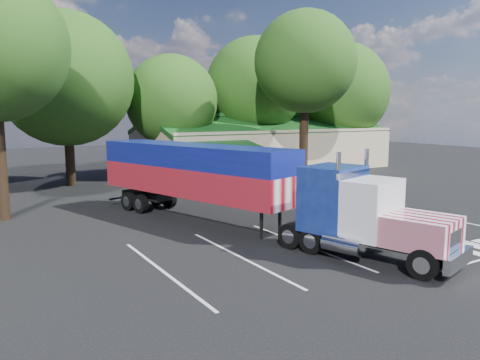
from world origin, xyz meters
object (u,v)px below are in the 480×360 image
silver_sedan (241,174)px  semi_truck (229,180)px  bicycle (291,195)px  woman (381,211)px

silver_sedan → semi_truck: bearing=135.4°
bicycle → silver_sedan: (1.34, 8.29, 0.33)m
bicycle → silver_sedan: 8.40m
semi_truck → silver_sedan: semi_truck is taller
semi_truck → bicycle: semi_truck is taller
semi_truck → woman: size_ratio=10.14×
woman → bicycle: woman is taller
woman → silver_sedan: (2.34, 16.48, -0.20)m
woman → bicycle: (1.00, 8.19, -0.53)m
semi_truck → silver_sedan: (7.98, 12.01, -1.56)m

